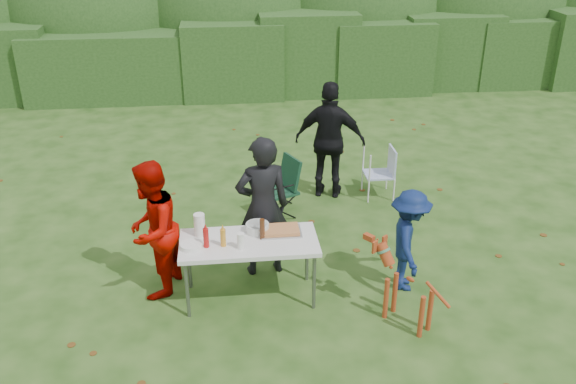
{
  "coord_description": "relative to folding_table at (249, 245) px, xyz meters",
  "views": [
    {
      "loc": [
        -0.27,
        -5.84,
        4.08
      ],
      "look_at": [
        0.44,
        0.51,
        1.0
      ],
      "focal_mm": 38.0,
      "sensor_mm": 36.0,
      "label": 1
    }
  ],
  "objects": [
    {
      "name": "person_cook",
      "position": [
        0.19,
        0.54,
        0.18
      ],
      "size": [
        0.69,
        0.51,
        1.73
      ],
      "primitive_type": "imported",
      "rotation": [
        0.0,
        0.0,
        3.29
      ],
      "color": "black",
      "rests_on": "ground"
    },
    {
      "name": "person_red_jacket",
      "position": [
        -1.05,
        0.25,
        0.11
      ],
      "size": [
        0.79,
        0.91,
        1.59
      ],
      "primitive_type": "imported",
      "rotation": [
        0.0,
        0.0,
        -1.85
      ],
      "color": "#AA0700",
      "rests_on": "ground"
    },
    {
      "name": "pasta_bowl",
      "position": [
        0.11,
        0.19,
        0.1
      ],
      "size": [
        0.26,
        0.26,
        0.1
      ],
      "primitive_type": "cylinder",
      "color": "silver",
      "rests_on": "folding_table"
    },
    {
      "name": "ground",
      "position": [
        0.06,
        0.12,
        -0.69
      ],
      "size": [
        80.0,
        80.0,
        0.0
      ],
      "primitive_type": "plane",
      "color": "#1E4211"
    },
    {
      "name": "plate_stack",
      "position": [
        -0.61,
        -0.08,
        0.08
      ],
      "size": [
        0.24,
        0.24,
        0.05
      ],
      "primitive_type": "cylinder",
      "color": "white",
      "rests_on": "folding_table"
    },
    {
      "name": "camping_chair",
      "position": [
        0.5,
        1.95,
        -0.26
      ],
      "size": [
        0.71,
        0.71,
        0.86
      ],
      "primitive_type": null,
      "rotation": [
        0.0,
        0.0,
        3.56
      ],
      "color": "#133824",
      "rests_on": "ground"
    },
    {
      "name": "hedge_row",
      "position": [
        0.06,
        8.12,
        0.16
      ],
      "size": [
        22.0,
        1.4,
        1.7
      ],
      "primitive_type": "cube",
      "color": "#23471C",
      "rests_on": "ground"
    },
    {
      "name": "ketchup_bottle",
      "position": [
        -0.45,
        -0.08,
        0.16
      ],
      "size": [
        0.06,
        0.06,
        0.22
      ],
      "primitive_type": "cylinder",
      "color": "#B31412",
      "rests_on": "folding_table"
    },
    {
      "name": "child",
      "position": [
        1.8,
        0.03,
        -0.08
      ],
      "size": [
        0.57,
        0.85,
        1.22
      ],
      "primitive_type": "imported",
      "rotation": [
        0.0,
        0.0,
        1.41
      ],
      "color": "#0E1F50",
      "rests_on": "ground"
    },
    {
      "name": "dog",
      "position": [
        1.62,
        -0.66,
        -0.26
      ],
      "size": [
        0.83,
        0.92,
        0.85
      ],
      "primitive_type": null,
      "rotation": [
        0.0,
        0.0,
        2.24
      ],
      "color": "#9B3B19",
      "rests_on": "ground"
    },
    {
      "name": "person_black_puffy",
      "position": [
        1.33,
        2.53,
        0.2
      ],
      "size": [
        1.11,
        0.72,
        1.76
      ],
      "primitive_type": "imported",
      "rotation": [
        0.0,
        0.0,
        2.83
      ],
      "color": "black",
      "rests_on": "ground"
    },
    {
      "name": "mustard_bottle",
      "position": [
        -0.27,
        -0.08,
        0.15
      ],
      "size": [
        0.06,
        0.06,
        0.2
      ],
      "primitive_type": "cylinder",
      "color": "orange",
      "rests_on": "folding_table"
    },
    {
      "name": "shrub_backdrop",
      "position": [
        0.06,
        9.72,
        0.91
      ],
      "size": [
        20.0,
        2.6,
        3.2
      ],
      "primitive_type": "ellipsoid",
      "color": "#3D6628",
      "rests_on": "ground"
    },
    {
      "name": "cup_stack",
      "position": [
        -0.09,
        -0.15,
        0.14
      ],
      "size": [
        0.08,
        0.08,
        0.18
      ],
      "primitive_type": "cylinder",
      "color": "white",
      "rests_on": "folding_table"
    },
    {
      "name": "paper_towel_roll",
      "position": [
        -0.53,
        0.18,
        0.18
      ],
      "size": [
        0.12,
        0.12,
        0.26
      ],
      "primitive_type": "cylinder",
      "color": "white",
      "rests_on": "folding_table"
    },
    {
      "name": "food_tray",
      "position": [
        0.36,
        0.14,
        0.06
      ],
      "size": [
        0.45,
        0.3,
        0.02
      ],
      "primitive_type": "cube",
      "color": "#B7B7BA",
      "rests_on": "folding_table"
    },
    {
      "name": "lawn_chair",
      "position": [
        2.07,
        2.42,
        -0.3
      ],
      "size": [
        0.46,
        0.46,
        0.77
      ],
      "primitive_type": null,
      "rotation": [
        0.0,
        0.0,
        3.13
      ],
      "color": "#5C79C7",
      "rests_on": "ground"
    },
    {
      "name": "folding_table",
      "position": [
        0.0,
        0.0,
        0.0
      ],
      "size": [
        1.5,
        0.7,
        0.74
      ],
      "color": "silver",
      "rests_on": "ground"
    },
    {
      "name": "focaccia_bread",
      "position": [
        0.36,
        0.14,
        0.09
      ],
      "size": [
        0.4,
        0.26,
        0.04
      ],
      "primitive_type": "cube",
      "color": "#C77E46",
      "rests_on": "food_tray"
    },
    {
      "name": "beer_bottle",
      "position": [
        0.15,
        0.02,
        0.17
      ],
      "size": [
        0.06,
        0.06,
        0.24
      ],
      "primitive_type": "cylinder",
      "color": "#47230F",
      "rests_on": "folding_table"
    }
  ]
}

